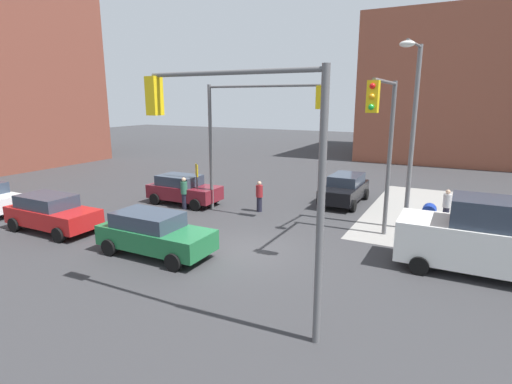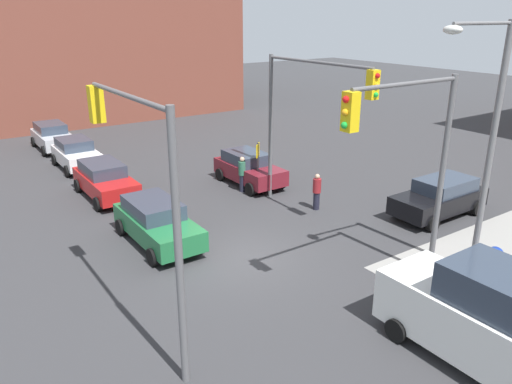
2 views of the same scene
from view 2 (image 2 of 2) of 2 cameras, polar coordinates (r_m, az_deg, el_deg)
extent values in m
plane|color=#333335|center=(17.83, -1.62, -7.47)|extent=(120.00, 120.00, 0.00)
cylinder|color=#59595B|center=(22.65, 1.67, 7.26)|extent=(0.18, 0.18, 6.50)
cylinder|color=#59595B|center=(19.89, 6.92, 14.52)|extent=(5.88, 0.12, 0.12)
cube|color=yellow|center=(17.86, 13.19, 11.85)|extent=(0.32, 0.36, 1.00)
sphere|color=red|center=(17.70, 13.70, 12.79)|extent=(0.18, 0.18, 0.18)
sphere|color=orange|center=(17.74, 13.62, 11.77)|extent=(0.18, 0.18, 0.18)
sphere|color=green|center=(17.78, 13.54, 10.75)|extent=(0.18, 0.18, 0.18)
cylinder|color=#59595B|center=(10.90, -8.82, -7.28)|extent=(0.18, 0.18, 6.50)
cylinder|color=#59595B|center=(12.02, -14.62, 10.63)|extent=(4.67, 0.12, 0.12)
cube|color=yellow|center=(14.29, -17.79, 9.55)|extent=(0.32, 0.36, 1.00)
sphere|color=red|center=(14.41, -18.15, 10.88)|extent=(0.18, 0.18, 0.18)
sphere|color=orange|center=(14.46, -18.01, 9.64)|extent=(0.18, 0.18, 0.18)
sphere|color=green|center=(14.52, -17.88, 8.40)|extent=(0.18, 0.18, 0.18)
cylinder|color=#59595B|center=(16.52, 20.40, 1.21)|extent=(0.18, 0.18, 6.50)
cylinder|color=#59595B|center=(14.22, 16.93, 11.75)|extent=(0.12, 4.14, 0.12)
cube|color=yellow|center=(12.77, 10.74, 9.01)|extent=(0.36, 0.32, 1.00)
sphere|color=red|center=(12.59, 10.24, 10.37)|extent=(0.18, 0.18, 0.18)
sphere|color=orange|center=(12.64, 10.15, 8.94)|extent=(0.18, 0.18, 0.18)
sphere|color=green|center=(12.71, 10.06, 7.52)|extent=(0.18, 0.18, 0.18)
cylinder|color=slate|center=(17.02, 25.17, 3.73)|extent=(0.20, 0.20, 8.00)
cylinder|color=slate|center=(15.53, 24.60, 17.14)|extent=(0.31, 2.40, 0.10)
ellipsoid|color=silver|center=(14.60, 21.56, 16.87)|extent=(0.56, 0.36, 0.24)
cylinder|color=#4C4C4C|center=(23.84, 0.21, 2.82)|extent=(0.08, 0.08, 2.40)
cube|color=yellow|center=(23.60, 0.21, 4.79)|extent=(0.48, 0.48, 0.64)
cube|color=navy|center=(17.10, 24.94, -8.56)|extent=(0.56, 0.64, 1.15)
cylinder|color=navy|center=(16.86, 25.23, -6.83)|extent=(0.56, 0.64, 0.56)
cube|color=maroon|center=(24.95, -0.72, 2.39)|extent=(4.08, 1.80, 0.75)
cube|color=#2D3847|center=(25.03, -1.15, 3.99)|extent=(2.29, 1.58, 0.55)
cylinder|color=black|center=(24.49, 2.84, 1.10)|extent=(0.64, 0.22, 0.64)
cylinder|color=black|center=(23.50, -0.66, 0.31)|extent=(0.64, 0.22, 0.64)
cylinder|color=black|center=(26.64, -0.78, 2.68)|extent=(0.64, 0.22, 0.64)
cylinder|color=black|center=(25.73, -4.11, 2.01)|extent=(0.64, 0.22, 0.64)
cube|color=#B21919|center=(24.22, -16.78, 0.97)|extent=(4.38, 1.80, 0.75)
cube|color=#2D3847|center=(24.34, -17.19, 2.63)|extent=(2.45, 1.58, 0.55)
cylinder|color=black|center=(23.27, -13.43, -0.46)|extent=(0.64, 0.22, 0.64)
cylinder|color=black|center=(22.75, -17.63, -1.34)|extent=(0.64, 0.22, 0.64)
cylinder|color=black|center=(25.94, -15.87, 1.43)|extent=(0.64, 0.22, 0.64)
cylinder|color=black|center=(25.47, -19.67, 0.67)|extent=(0.64, 0.22, 0.64)
cube|color=white|center=(29.33, -19.80, 3.87)|extent=(3.86, 1.80, 0.75)
cube|color=#2D3847|center=(29.47, -20.11, 5.21)|extent=(2.16, 1.58, 0.55)
cylinder|color=black|center=(28.44, -17.26, 2.89)|extent=(0.64, 0.22, 0.64)
cylinder|color=black|center=(28.00, -20.75, 2.23)|extent=(0.64, 0.22, 0.64)
cylinder|color=black|center=(30.88, -18.78, 4.02)|extent=(0.64, 0.22, 0.64)
cylinder|color=black|center=(30.47, -22.01, 3.43)|extent=(0.64, 0.22, 0.64)
cube|color=#B7BABF|center=(34.06, -22.19, 5.67)|extent=(4.14, 1.80, 0.75)
cube|color=#2D3847|center=(34.24, -22.46, 6.83)|extent=(2.32, 1.58, 0.55)
cylinder|color=black|center=(33.00, -20.03, 4.85)|extent=(0.64, 0.22, 0.64)
cylinder|color=black|center=(32.63, -23.06, 4.30)|extent=(0.64, 0.22, 0.64)
cylinder|color=black|center=(35.67, -21.24, 5.76)|extent=(0.64, 0.22, 0.64)
cylinder|color=black|center=(35.32, -24.06, 5.25)|extent=(0.64, 0.22, 0.64)
cube|color=#1E6638|center=(18.92, -11.14, -3.85)|extent=(4.48, 1.80, 0.75)
cube|color=#2D3847|center=(18.98, -11.71, -1.69)|extent=(2.51, 1.58, 0.55)
cylinder|color=black|center=(18.16, -6.49, -5.93)|extent=(0.64, 0.22, 0.64)
cylinder|color=black|center=(17.49, -11.72, -7.30)|extent=(0.64, 0.22, 0.64)
cylinder|color=black|center=(20.68, -10.52, -2.84)|extent=(0.64, 0.22, 0.64)
cylinder|color=black|center=(20.10, -15.19, -3.91)|extent=(0.64, 0.22, 0.64)
cube|color=black|center=(22.39, 20.11, -0.94)|extent=(1.80, 4.40, 0.75)
cube|color=#2D3847|center=(22.46, 20.84, 0.79)|extent=(1.58, 2.46, 0.55)
cylinder|color=black|center=(20.90, 19.55, -3.46)|extent=(0.22, 0.64, 0.64)
cylinder|color=black|center=(21.89, 15.80, -1.98)|extent=(0.22, 0.64, 0.64)
cylinder|color=black|center=(23.26, 23.95, -1.69)|extent=(0.22, 0.64, 0.64)
cylinder|color=black|center=(24.16, 20.40, -0.43)|extent=(0.22, 0.64, 0.64)
cube|color=white|center=(13.62, 25.04, -13.95)|extent=(5.40, 2.10, 1.40)
cylinder|color=black|center=(14.06, 15.76, -14.97)|extent=(0.64, 0.22, 0.64)
cylinder|color=black|center=(15.53, 20.89, -11.99)|extent=(0.64, 0.22, 0.64)
cylinder|color=maroon|center=(21.78, 6.99, 0.74)|extent=(0.36, 0.36, 0.63)
sphere|color=tan|center=(21.65, 7.03, 1.78)|extent=(0.21, 0.21, 0.21)
cylinder|color=#1E1E2D|center=(22.02, 6.91, -1.00)|extent=(0.28, 0.28, 0.79)
cylinder|color=#2D664C|center=(23.83, -1.59, 2.73)|extent=(0.36, 0.36, 0.66)
sphere|color=tan|center=(23.70, -1.60, 3.76)|extent=(0.23, 0.23, 0.23)
cylinder|color=#1E1E2D|center=(24.06, -1.57, 1.02)|extent=(0.28, 0.28, 0.84)
camera|label=1|loc=(7.86, -64.96, -10.14)|focal=28.00mm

